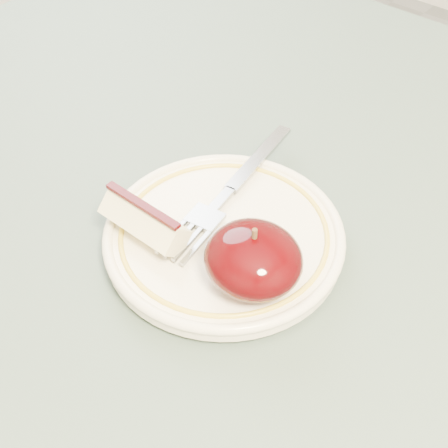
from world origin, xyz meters
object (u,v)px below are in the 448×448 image
Objects in this scene: table at (196,274)px; apple_half at (253,259)px; fork at (230,190)px; plate at (224,236)px.

apple_half reaches higher than table.
apple_half is at bearing -138.46° from fork.
apple_half is at bearing -22.89° from table.
table is 0.11m from fork.
plate is 2.64× the size of apple_half.
table is 0.17m from apple_half.
plate reaches higher than table.
fork is at bearing 139.56° from apple_half.
apple_half reaches higher than plate.
table is 4.65× the size of fork.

